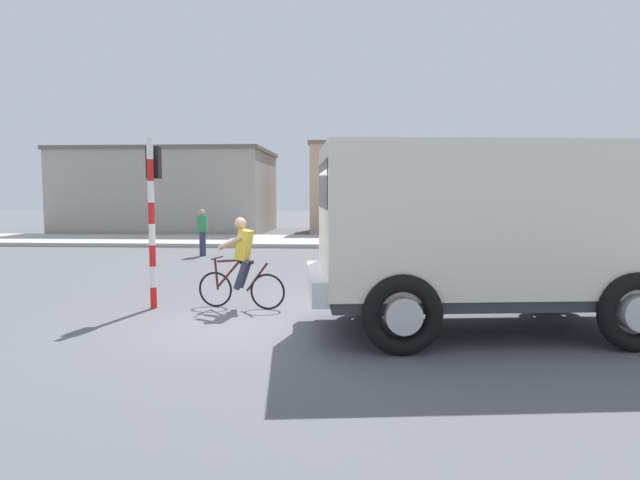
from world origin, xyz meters
The scene contains 9 objects.
ground_plane centered at (0.00, 0.00, 0.00)m, with size 120.00×120.00×0.00m, color #56565B.
sidewalk_far centered at (0.00, 15.17, 0.08)m, with size 80.00×5.00×0.16m, color #ADADA8.
truck_foreground centered at (3.70, -0.15, 1.67)m, with size 5.66×3.27×2.90m.
cyclist centered at (-0.49, 1.25, 0.86)m, with size 1.71×0.55×1.72m.
traffic_light_pole centered at (-2.16, 1.25, 2.07)m, with size 0.24×0.43×3.20m.
car_red_near centered at (8.26, 10.79, 0.82)m, with size 4.20×2.30×1.60m.
pedestrian_near_kerb centered at (-3.62, 9.82, 0.85)m, with size 0.34×0.22×1.62m.
building_corner_left centered at (-8.60, 21.55, 2.29)m, with size 11.05×7.49×4.58m.
building_mid_block centered at (3.93, 22.15, 2.45)m, with size 9.29×6.11×4.88m.
Camera 1 is at (1.60, -8.83, 2.16)m, focal length 30.67 mm.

